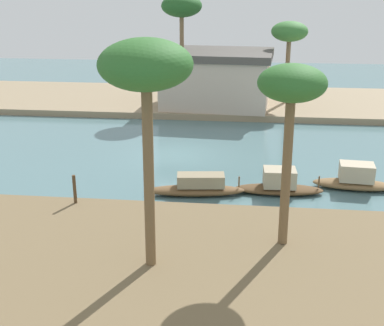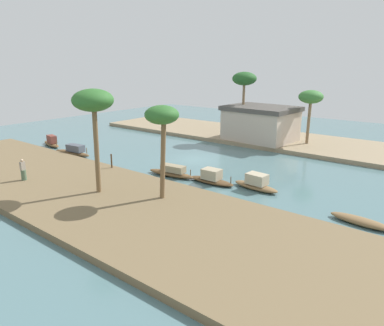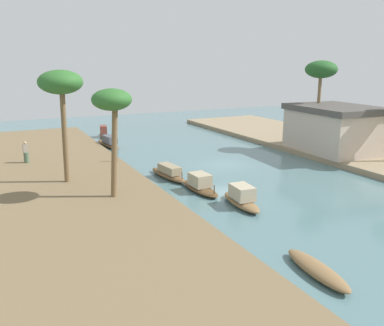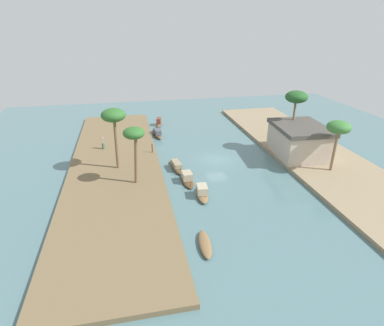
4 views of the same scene
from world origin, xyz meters
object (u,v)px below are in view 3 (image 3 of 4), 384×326
(person_on_near_bank, at_px, (26,154))
(mooring_post, at_px, (116,154))
(palm_tree_left_near, at_px, (61,85))
(palm_tree_left_far, at_px, (112,104))
(sampan_with_tall_canopy, at_px, (242,198))
(sampan_foreground, at_px, (109,143))
(palm_tree_right_short, at_px, (321,71))
(riverside_building, at_px, (335,128))
(sampan_midstream, at_px, (104,133))
(sampan_near_left_bank, at_px, (317,269))
(sampan_open_hull, at_px, (200,185))
(sampan_upstream_small, at_px, (168,173))

(person_on_near_bank, bearing_deg, mooring_post, -33.79)
(mooring_post, height_order, palm_tree_left_near, palm_tree_left_near)
(palm_tree_left_far, bearing_deg, sampan_with_tall_canopy, 59.96)
(sampan_foreground, bearing_deg, palm_tree_right_short, 52.95)
(palm_tree_left_near, height_order, riverside_building, palm_tree_left_near)
(sampan_with_tall_canopy, distance_m, palm_tree_left_far, 9.29)
(sampan_midstream, xyz_separation_m, palm_tree_left_near, (18.06, -7.00, 6.40))
(sampan_near_left_bank, relative_size, mooring_post, 3.02)
(sampan_open_hull, distance_m, sampan_foreground, 16.87)
(mooring_post, relative_size, palm_tree_left_near, 0.17)
(sampan_open_hull, xyz_separation_m, sampan_midstream, (-22.67, -0.67, 0.03))
(sampan_midstream, relative_size, riverside_building, 0.49)
(palm_tree_left_far, relative_size, palm_tree_right_short, 0.80)
(sampan_foreground, height_order, riverside_building, riverside_building)
(sampan_midstream, relative_size, sampan_foreground, 0.82)
(mooring_post, bearing_deg, sampan_upstream_small, 26.60)
(sampan_foreground, bearing_deg, person_on_near_bank, -64.22)
(mooring_post, relative_size, palm_tree_left_far, 0.20)
(sampan_foreground, relative_size, palm_tree_right_short, 0.63)
(sampan_with_tall_canopy, xyz_separation_m, mooring_post, (-12.30, -4.03, 0.60))
(sampan_with_tall_canopy, bearing_deg, sampan_foreground, -168.01)
(sampan_midstream, bearing_deg, sampan_upstream_small, 11.71)
(sampan_near_left_bank, distance_m, palm_tree_left_near, 18.83)
(sampan_with_tall_canopy, bearing_deg, sampan_upstream_small, -163.21)
(sampan_with_tall_canopy, distance_m, sampan_upstream_small, 7.52)
(sampan_foreground, height_order, person_on_near_bank, person_on_near_bank)
(sampan_midstream, xyz_separation_m, riverside_building, (18.69, 16.54, 2.06))
(sampan_with_tall_canopy, relative_size, mooring_post, 3.12)
(sampan_with_tall_canopy, bearing_deg, sampan_open_hull, -160.99)
(sampan_midstream, bearing_deg, sampan_open_hull, 13.34)
(sampan_with_tall_canopy, xyz_separation_m, palm_tree_right_short, (-10.22, 15.30, 7.01))
(sampan_near_left_bank, bearing_deg, sampan_foreground, -172.75)
(palm_tree_left_near, bearing_deg, sampan_open_hull, 58.99)
(sampan_with_tall_canopy, relative_size, palm_tree_left_far, 0.61)
(sampan_with_tall_canopy, relative_size, sampan_midstream, 0.94)
(sampan_open_hull, distance_m, sampan_midstream, 22.68)
(person_on_near_bank, xyz_separation_m, palm_tree_right_short, (4.89, 25.93, 6.34))
(sampan_open_hull, bearing_deg, palm_tree_left_near, -122.86)
(sampan_open_hull, distance_m, palm_tree_left_far, 7.87)
(sampan_with_tall_canopy, bearing_deg, palm_tree_left_near, -128.89)
(sampan_open_hull, relative_size, sampan_upstream_small, 0.90)
(sampan_foreground, relative_size, mooring_post, 4.07)
(sampan_foreground, bearing_deg, sampan_upstream_small, -2.99)
(sampan_upstream_small, bearing_deg, sampan_with_tall_canopy, 5.49)
(sampan_with_tall_canopy, distance_m, sampan_foreground, 20.54)
(sampan_foreground, height_order, mooring_post, mooring_post)
(sampan_open_hull, relative_size, person_on_near_bank, 2.39)
(sampan_with_tall_canopy, height_order, mooring_post, mooring_post)
(palm_tree_left_far, bearing_deg, sampan_open_hull, 88.29)
(mooring_post, xyz_separation_m, palm_tree_right_short, (2.09, 19.33, 6.42))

